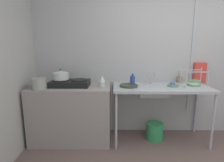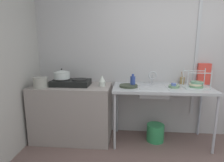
# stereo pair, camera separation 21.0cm
# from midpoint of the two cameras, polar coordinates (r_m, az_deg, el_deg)

# --- Properties ---
(wall_back) EXTENTS (5.51, 0.10, 2.42)m
(wall_back) POSITION_cam_midpoint_polar(r_m,az_deg,el_deg) (3.28, 21.37, 5.05)
(wall_back) COLOR #ABA9AA
(wall_back) RESTS_ON ground
(wall_metal_strip) EXTENTS (0.05, 0.01, 1.94)m
(wall_metal_strip) POSITION_cam_midpoint_polar(r_m,az_deg,el_deg) (3.31, 26.47, 6.80)
(wall_metal_strip) COLOR #A6A9AE
(counter_concrete) EXTENTS (1.22, 0.65, 0.89)m
(counter_concrete) POSITION_cam_midpoint_polar(r_m,az_deg,el_deg) (3.06, -10.24, -9.52)
(counter_concrete) COLOR gray
(counter_concrete) RESTS_ON ground
(counter_sink) EXTENTS (1.48, 0.65, 0.89)m
(counter_sink) POSITION_cam_midpoint_polar(r_m,az_deg,el_deg) (2.91, 17.27, -3.10)
(counter_sink) COLOR #A6A9AE
(counter_sink) RESTS_ON ground
(stove) EXTENTS (0.59, 0.35, 0.10)m
(stove) POSITION_cam_midpoint_polar(r_m,az_deg,el_deg) (2.92, -10.64, -0.43)
(stove) COLOR black
(stove) RESTS_ON counter_concrete
(pot_on_left_burner) EXTENTS (0.25, 0.25, 0.16)m
(pot_on_left_burner) POSITION_cam_midpoint_polar(r_m,az_deg,el_deg) (2.94, -13.39, 2.02)
(pot_on_left_burner) COLOR silver
(pot_on_left_burner) RESTS_ON stove
(pot_beside_stove) EXTENTS (0.21, 0.21, 0.16)m
(pot_beside_stove) POSITION_cam_midpoint_polar(r_m,az_deg,el_deg) (2.89, -19.51, -0.44)
(pot_beside_stove) COLOR #97988E
(pot_beside_stove) RESTS_ON counter_concrete
(percolator) EXTENTS (0.10, 0.10, 0.17)m
(percolator) POSITION_cam_midpoint_polar(r_m,az_deg,el_deg) (2.81, -0.96, 0.00)
(percolator) COLOR beige
(percolator) RESTS_ON counter_concrete
(sink_basin) EXTENTS (0.43, 0.36, 0.12)m
(sink_basin) POSITION_cam_midpoint_polar(r_m,az_deg,el_deg) (2.85, 14.69, -3.21)
(sink_basin) COLOR #A6A9AE
(sink_basin) RESTS_ON counter_sink
(faucet) EXTENTS (0.13, 0.08, 0.22)m
(faucet) POSITION_cam_midpoint_polar(r_m,az_deg,el_deg) (2.96, 14.50, 1.45)
(faucet) COLOR #A6A9AE
(faucet) RESTS_ON counter_sink
(frying_pan) EXTENTS (0.28, 0.28, 0.03)m
(frying_pan) POSITION_cam_midpoint_polar(r_m,az_deg,el_deg) (2.80, 7.33, -1.54)
(frying_pan) COLOR #323A2A
(frying_pan) RESTS_ON counter_sink
(dish_rack) EXTENTS (0.34, 0.25, 0.28)m
(dish_rack) POSITION_cam_midpoint_polar(r_m,az_deg,el_deg) (3.02, 26.56, -1.04)
(dish_rack) COLOR #B0BBBF
(dish_rack) RESTS_ON counter_sink
(cup_by_rack) EXTENTS (0.07, 0.07, 0.07)m
(cup_by_rack) POSITION_cam_midpoint_polar(r_m,az_deg,el_deg) (2.89, 20.62, -1.37)
(cup_by_rack) COLOR #4F64AD
(cup_by_rack) RESTS_ON counter_sink
(small_bowl_on_drainboard) EXTENTS (0.16, 0.16, 0.04)m
(small_bowl_on_drainboard) POSITION_cam_midpoint_polar(r_m,az_deg,el_deg) (2.92, 20.74, -1.60)
(small_bowl_on_drainboard) COLOR gray
(small_bowl_on_drainboard) RESTS_ON counter_sink
(bottle_by_sink) EXTENTS (0.08, 0.08, 0.19)m
(bottle_by_sink) POSITION_cam_midpoint_polar(r_m,az_deg,el_deg) (2.84, 8.59, -0.04)
(bottle_by_sink) COLOR navy
(bottle_by_sink) RESTS_ON counter_sink
(cereal_box) EXTENTS (0.19, 0.08, 0.34)m
(cereal_box) POSITION_cam_midpoint_polar(r_m,az_deg,el_deg) (3.33, 28.33, 1.95)
(cereal_box) COLOR #D03C32
(cereal_box) RESTS_ON counter_sink
(utensil_jar) EXTENTS (0.08, 0.08, 0.20)m
(utensil_jar) POSITION_cam_midpoint_polar(r_m,az_deg,el_deg) (3.23, 22.77, 0.15)
(utensil_jar) COLOR olive
(utensil_jar) RESTS_ON counter_sink
(bucket_on_floor) EXTENTS (0.27, 0.27, 0.27)m
(bucket_on_floor) POSITION_cam_midpoint_polar(r_m,az_deg,el_deg) (3.14, 15.27, -15.30)
(bucket_on_floor) COLOR #2F8C51
(bucket_on_floor) RESTS_ON ground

